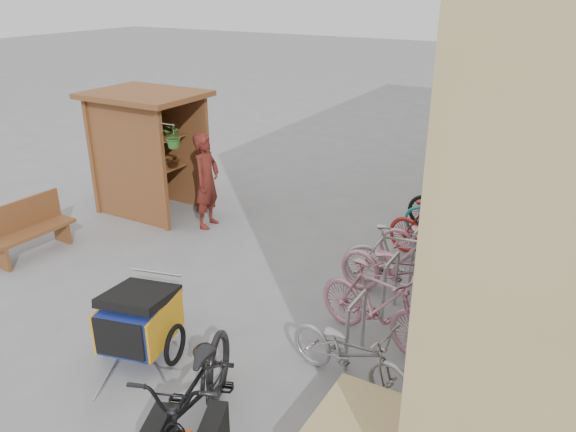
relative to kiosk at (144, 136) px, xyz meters
The scene contains 16 objects.
ground 4.39m from the kiosk, 37.02° to the right, with size 80.00×80.00×0.00m, color gray.
kiosk is the anchor object (origin of this frame).
bike_rack 5.67m from the kiosk, ahead, with size 0.05×5.35×0.86m.
bench 2.78m from the kiosk, 98.97° to the right, with size 0.51×1.52×0.95m.
shopping_carts 7.72m from the kiosk, 34.99° to the left, with size 0.57×1.92×1.02m.
child_trailer 5.04m from the kiosk, 48.75° to the right, with size 1.06×1.68×0.97m.
cargo_bike 6.66m from the kiosk, 43.33° to the right, with size 1.56×2.41×1.20m.
person_kiosk 1.65m from the kiosk, ahead, with size 0.66×0.43×1.80m, color maroon.
bike_0 6.50m from the kiosk, 27.06° to the right, with size 0.57×1.63×0.86m, color #9A999E.
bike_1 6.08m from the kiosk, 19.31° to the right, with size 0.51×1.79×1.08m, color #B9778C.
bike_2 5.76m from the kiosk, ahead, with size 0.67×1.92×1.01m, color #B9778C.
bike_3 5.56m from the kiosk, ahead, with size 0.47×1.67×1.01m, color #B7B7B2.
bike_4 5.81m from the kiosk, ahead, with size 0.62×1.76×0.93m, color #B9778C.
bike_5 5.77m from the kiosk, ahead, with size 0.47×1.67×1.01m, color maroon.
bike_6 5.96m from the kiosk, 16.67° to the left, with size 0.55×1.58×0.83m, color #1E7479.
bike_7 6.01m from the kiosk, 18.94° to the left, with size 0.47×1.67×1.00m, color black.
Camera 1 is at (4.44, -5.38, 4.32)m, focal length 35.00 mm.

